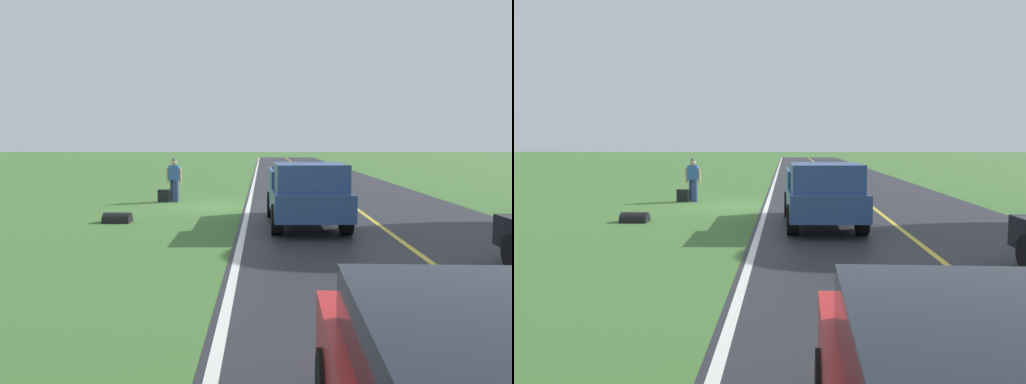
{
  "view_description": "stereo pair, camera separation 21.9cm",
  "coord_description": "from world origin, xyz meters",
  "views": [
    {
      "loc": [
        -1.78,
        19.68,
        2.42
      ],
      "look_at": [
        -1.63,
        8.13,
        1.32
      ],
      "focal_mm": 37.49,
      "sensor_mm": 36.0,
      "label": 1
    },
    {
      "loc": [
        -2.0,
        19.68,
        2.42
      ],
      "look_at": [
        -1.63,
        8.13,
        1.32
      ],
      "focal_mm": 37.49,
      "sensor_mm": 36.0,
      "label": 2
    }
  ],
  "objects": [
    {
      "name": "road_surface",
      "position": [
        -5.14,
        0.0,
        0.0
      ],
      "size": [
        8.14,
        120.0,
        0.0
      ],
      "primitive_type": "cube",
      "color": "#28282D",
      "rests_on": "ground"
    },
    {
      "name": "suitcase_carried",
      "position": [
        2.18,
        -1.48,
        0.25
      ],
      "size": [
        0.47,
        0.23,
        0.49
      ],
      "primitive_type": "cube",
      "rotation": [
        0.0,
        0.0,
        1.5
      ],
      "color": "black",
      "rests_on": "ground"
    },
    {
      "name": "ground_plane",
      "position": [
        0.0,
        0.0,
        0.0
      ],
      "size": [
        200.0,
        200.0,
        0.0
      ],
      "primitive_type": "plane",
      "color": "#427033"
    },
    {
      "name": "drainage_culvert",
      "position": [
        2.56,
        3.96,
        0.0
      ],
      "size": [
        0.8,
        0.6,
        0.6
      ],
      "primitive_type": "cylinder",
      "rotation": [
        0.0,
        1.57,
        0.0
      ],
      "color": "black",
      "rests_on": "ground"
    },
    {
      "name": "hitchhiker_walking",
      "position": [
        1.75,
        -1.53,
        0.98
      ],
      "size": [
        0.62,
        0.53,
        1.75
      ],
      "color": "navy",
      "rests_on": "ground"
    },
    {
      "name": "lane_centre_line",
      "position": [
        -5.14,
        0.0,
        0.01
      ],
      "size": [
        0.14,
        117.6,
        0.0
      ],
      "primitive_type": "cube",
      "color": "gold",
      "rests_on": "ground"
    },
    {
      "name": "lane_edge_line",
      "position": [
        -1.25,
        0.0,
        0.01
      ],
      "size": [
        0.16,
        117.6,
        0.0
      ],
      "primitive_type": "cube",
      "color": "silver",
      "rests_on": "ground"
    },
    {
      "name": "pickup_truck_passing",
      "position": [
        -3.01,
        4.51,
        0.97
      ],
      "size": [
        2.2,
        5.45,
        1.82
      ],
      "color": "#2D4C84",
      "rests_on": "ground"
    }
  ]
}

